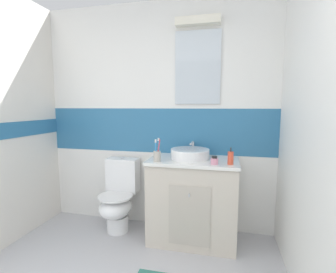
# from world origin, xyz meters

# --- Properties ---
(wall_back_tiled) EXTENTS (3.20, 0.20, 2.50)m
(wall_back_tiled) POSITION_xyz_m (0.01, 2.45, 1.26)
(wall_back_tiled) COLOR white
(wall_back_tiled) RESTS_ON ground_plane
(vanity_cabinet) EXTENTS (0.88, 0.55, 0.85)m
(vanity_cabinet) POSITION_xyz_m (0.46, 2.14, 0.43)
(vanity_cabinet) COLOR beige
(vanity_cabinet) RESTS_ON ground_plane
(sink_basin) EXTENTS (0.39, 0.43, 0.15)m
(sink_basin) POSITION_xyz_m (0.42, 2.16, 0.90)
(sink_basin) COLOR white
(sink_basin) RESTS_ON vanity_cabinet
(toilet) EXTENTS (0.37, 0.50, 0.80)m
(toilet) POSITION_xyz_m (-0.37, 2.16, 0.37)
(toilet) COLOR white
(toilet) RESTS_ON ground_plane
(toothbrush_cup) EXTENTS (0.07, 0.07, 0.23)m
(toothbrush_cup) POSITION_xyz_m (0.13, 1.96, 0.91)
(toothbrush_cup) COLOR #B2ADA3
(toothbrush_cup) RESTS_ON vanity_cabinet
(soap_dispenser) EXTENTS (0.05, 0.05, 0.16)m
(soap_dispenser) POSITION_xyz_m (0.82, 1.99, 0.91)
(soap_dispenser) COLOR #D84C33
(soap_dispenser) RESTS_ON vanity_cabinet
(hair_gel_jar) EXTENTS (0.07, 0.07, 0.08)m
(hair_gel_jar) POSITION_xyz_m (0.67, 1.96, 0.88)
(hair_gel_jar) COLOR pink
(hair_gel_jar) RESTS_ON vanity_cabinet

